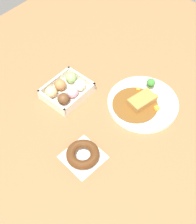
# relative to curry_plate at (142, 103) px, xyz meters

# --- Properties ---
(ground_plane) EXTENTS (1.60, 1.60, 0.00)m
(ground_plane) POSITION_rel_curry_plate_xyz_m (0.07, -0.05, -0.01)
(ground_plane) COLOR brown
(curry_plate) EXTENTS (0.26, 0.26, 0.06)m
(curry_plate) POSITION_rel_curry_plate_xyz_m (0.00, 0.00, 0.00)
(curry_plate) COLOR white
(curry_plate) RESTS_ON ground_plane
(donut_box) EXTENTS (0.17, 0.14, 0.06)m
(donut_box) POSITION_rel_curry_plate_xyz_m (0.15, -0.25, 0.01)
(donut_box) COLOR beige
(donut_box) RESTS_ON ground_plane
(chocolate_ring_donut) EXTENTS (0.13, 0.13, 0.03)m
(chocolate_ring_donut) POSITION_rel_curry_plate_xyz_m (0.31, -0.02, 0.00)
(chocolate_ring_donut) COLOR white
(chocolate_ring_donut) RESTS_ON ground_plane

